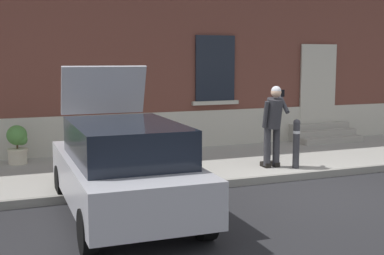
{
  "coord_description": "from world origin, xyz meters",
  "views": [
    {
      "loc": [
        -5.55,
        -7.88,
        2.47
      ],
      "look_at": [
        -1.78,
        1.6,
        1.1
      ],
      "focal_mm": 48.61,
      "sensor_mm": 36.0,
      "label": 1
    }
  ],
  "objects_px": {
    "bollard_near_person": "(296,142)",
    "planter_cream": "(18,143)",
    "bollard_far_left": "(107,155)",
    "hatchback_car_silver": "(124,167)",
    "planter_olive": "(129,136)",
    "person_on_phone": "(273,121)"
  },
  "relations": [
    {
      "from": "hatchback_car_silver",
      "to": "bollard_far_left",
      "type": "relative_size",
      "value": 3.92
    },
    {
      "from": "bollard_near_person",
      "to": "bollard_far_left",
      "type": "relative_size",
      "value": 1.0
    },
    {
      "from": "planter_cream",
      "to": "bollard_near_person",
      "type": "bearing_deg",
      "value": -25.79
    },
    {
      "from": "bollard_near_person",
      "to": "planter_olive",
      "type": "relative_size",
      "value": 1.22
    },
    {
      "from": "hatchback_car_silver",
      "to": "person_on_phone",
      "type": "bearing_deg",
      "value": 25.5
    },
    {
      "from": "planter_cream",
      "to": "planter_olive",
      "type": "xyz_separation_m",
      "value": [
        2.57,
        0.23,
        0.0
      ]
    },
    {
      "from": "bollard_far_left",
      "to": "planter_olive",
      "type": "bearing_deg",
      "value": 67.88
    },
    {
      "from": "bollard_near_person",
      "to": "hatchback_car_silver",
      "type": "bearing_deg",
      "value": -159.59
    },
    {
      "from": "person_on_phone",
      "to": "bollard_far_left",
      "type": "bearing_deg",
      "value": -179.38
    },
    {
      "from": "bollard_near_person",
      "to": "planter_cream",
      "type": "height_order",
      "value": "bollard_near_person"
    },
    {
      "from": "hatchback_car_silver",
      "to": "planter_olive",
      "type": "xyz_separation_m",
      "value": [
        1.23,
        4.39,
        -0.19
      ]
    },
    {
      "from": "bollard_near_person",
      "to": "person_on_phone",
      "type": "bearing_deg",
      "value": 152.59
    },
    {
      "from": "bollard_far_left",
      "to": "person_on_phone",
      "type": "distance_m",
      "value": 3.64
    },
    {
      "from": "bollard_near_person",
      "to": "planter_olive",
      "type": "distance_m",
      "value": 4.06
    },
    {
      "from": "hatchback_car_silver",
      "to": "planter_olive",
      "type": "bearing_deg",
      "value": 74.33
    },
    {
      "from": "bollard_near_person",
      "to": "bollard_far_left",
      "type": "height_order",
      "value": "same"
    },
    {
      "from": "bollard_near_person",
      "to": "planter_cream",
      "type": "bearing_deg",
      "value": 154.21
    },
    {
      "from": "hatchback_car_silver",
      "to": "bollard_near_person",
      "type": "relative_size",
      "value": 3.92
    },
    {
      "from": "bollard_near_person",
      "to": "bollard_far_left",
      "type": "bearing_deg",
      "value": 180.0
    },
    {
      "from": "bollard_near_person",
      "to": "planter_cream",
      "type": "relative_size",
      "value": 1.22
    },
    {
      "from": "person_on_phone",
      "to": "planter_cream",
      "type": "xyz_separation_m",
      "value": [
        -5.02,
        2.41,
        -0.54
      ]
    },
    {
      "from": "bollard_near_person",
      "to": "planter_cream",
      "type": "xyz_separation_m",
      "value": [
        -5.45,
        2.63,
        -0.11
      ]
    }
  ]
}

